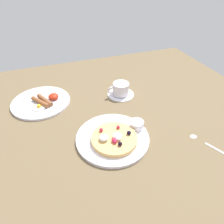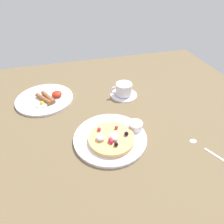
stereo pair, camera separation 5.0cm
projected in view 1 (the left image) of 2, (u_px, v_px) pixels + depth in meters
ground_plane at (110, 126)px, 83.84cm from camera, size 151.09×133.06×3.00cm
pancake_plate at (112, 138)px, 75.58cm from camera, size 27.59×27.59×1.22cm
pancake_with_berries at (114, 138)px, 72.98cm from camera, size 16.92×16.92×3.72cm
syrup_ramekin at (137, 124)px, 78.41cm from camera, size 5.51×5.51×2.94cm
breakfast_plate at (41, 102)px, 94.32cm from camera, size 26.93×26.93×1.09cm
fried_breakfast at (46, 100)px, 92.62cm from camera, size 12.61×12.13×2.81cm
coffee_saucer at (121, 94)px, 100.04cm from camera, size 13.22×13.22×0.79cm
coffee_cup at (121, 88)px, 97.94cm from camera, size 10.97×7.97×5.68cm
teaspoon at (202, 141)px, 74.75cm from camera, size 7.70×14.27×0.60cm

